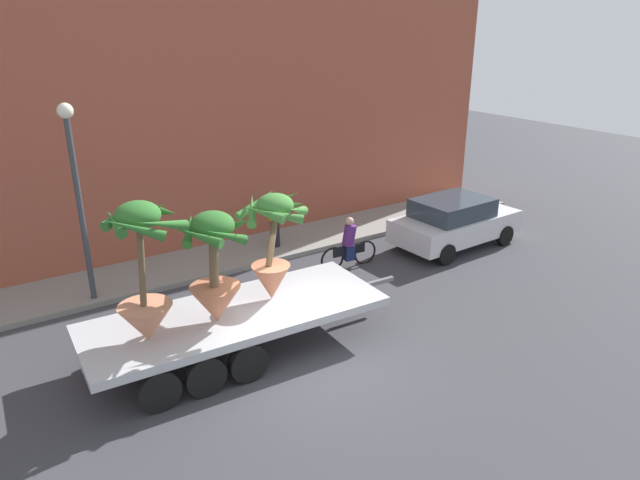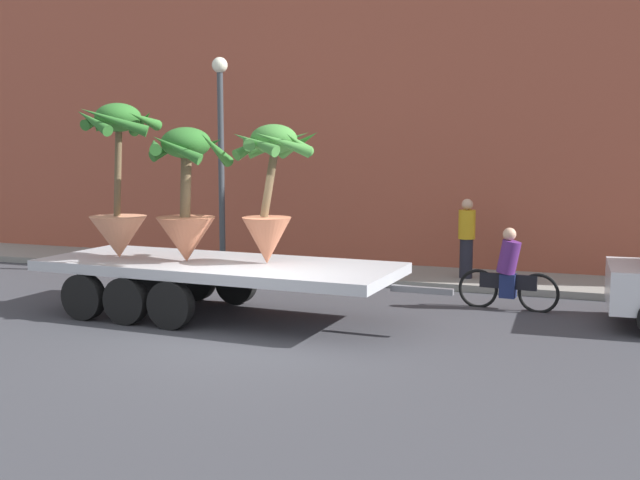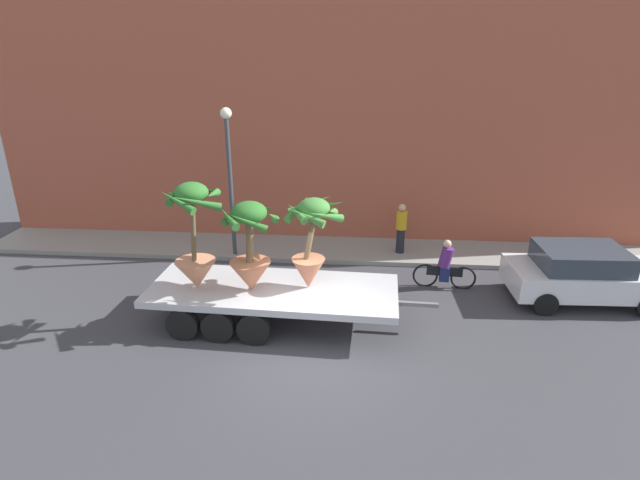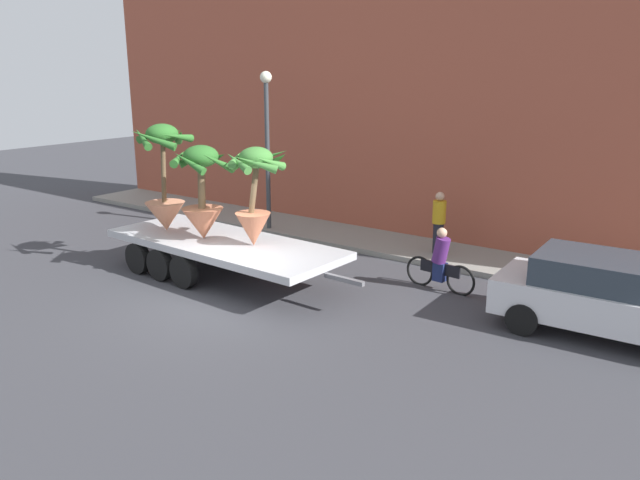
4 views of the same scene
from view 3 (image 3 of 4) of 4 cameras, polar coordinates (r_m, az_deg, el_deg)
name	(u,v)px [view 3 (image 3 of 4)]	position (r m, az deg, el deg)	size (l,w,h in m)	color
ground_plane	(311,350)	(12.24, -0.97, -12.28)	(60.00, 60.00, 0.00)	#38383D
sidewalk	(329,250)	(17.61, 0.98, -1.09)	(24.00, 2.20, 0.15)	gray
building_facade	(333,120)	(18.15, 1.43, 13.41)	(24.00, 1.20, 8.58)	#9E4C38
flatbed_trailer	(263,294)	(13.11, -6.43, -6.09)	(7.37, 2.63, 0.98)	#B7BABF
potted_palm_rear	(195,242)	(12.74, -14.00, -0.19)	(1.54, 1.57, 2.76)	tan
potted_palm_middle	(250,250)	(12.43, -7.90, -1.17)	(1.48, 1.46, 2.32)	#B26647
potted_palm_front	(311,241)	(12.40, -1.03, -0.16)	(1.53, 1.59, 2.37)	#B26647
cyclist	(445,267)	(15.27, 13.95, -2.95)	(1.84, 0.38, 1.54)	black
parked_car	(584,273)	(15.82, 27.64, -3.36)	(4.20, 2.10, 1.58)	silver
pedestrian_near_gate	(401,228)	(17.08, 9.16, 1.40)	(0.36, 0.36, 1.71)	black
street_lamp	(229,164)	(16.39, -10.23, 8.46)	(0.36, 0.36, 4.83)	#383D42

